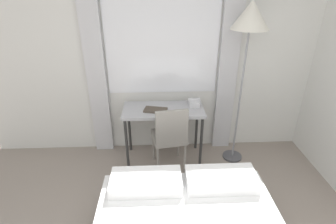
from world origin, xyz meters
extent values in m
cube|color=silver|center=(0.00, 2.73, 1.35)|extent=(4.80, 0.05, 2.70)
cube|color=white|center=(-0.06, 2.70, 1.60)|extent=(1.40, 0.01, 1.50)
cube|color=silver|center=(-0.90, 2.65, 1.30)|extent=(0.24, 0.06, 2.60)
cube|color=silver|center=(0.78, 2.65, 1.30)|extent=(0.24, 0.06, 2.60)
cube|color=#B2B2B7|center=(-0.06, 2.40, 0.72)|extent=(1.02, 0.48, 0.04)
cylinder|color=#333333|center=(-0.53, 2.21, 0.35)|extent=(0.04, 0.04, 0.70)
cylinder|color=#333333|center=(0.41, 2.21, 0.35)|extent=(0.04, 0.04, 0.70)
cylinder|color=#333333|center=(-0.53, 2.60, 0.35)|extent=(0.04, 0.04, 0.70)
cylinder|color=#333333|center=(0.41, 2.60, 0.35)|extent=(0.04, 0.04, 0.70)
cube|color=gray|center=(0.00, 2.22, 0.44)|extent=(0.46, 0.46, 0.05)
cube|color=gray|center=(0.03, 2.04, 0.68)|extent=(0.38, 0.10, 0.43)
cylinder|color=gray|center=(-0.14, 2.03, 0.21)|extent=(0.03, 0.03, 0.41)
cylinder|color=gray|center=(0.19, 2.08, 0.21)|extent=(0.03, 0.03, 0.41)
cylinder|color=gray|center=(-0.20, 2.36, 0.21)|extent=(0.03, 0.03, 0.41)
cylinder|color=gray|center=(0.14, 2.42, 0.21)|extent=(0.03, 0.03, 0.41)
cube|color=white|center=(-0.25, 1.30, 0.54)|extent=(0.65, 0.32, 0.12)
cube|color=white|center=(0.44, 1.30, 0.54)|extent=(0.65, 0.32, 0.12)
cylinder|color=#4C4C51|center=(0.88, 2.35, 0.01)|extent=(0.26, 0.26, 0.03)
cylinder|color=gray|center=(0.88, 2.35, 0.87)|extent=(0.02, 0.02, 1.68)
cone|color=silver|center=(0.88, 2.35, 1.86)|extent=(0.42, 0.42, 0.30)
cube|color=silver|center=(0.34, 2.47, 0.78)|extent=(0.13, 0.16, 0.08)
cube|color=silver|center=(0.34, 2.47, 0.83)|extent=(0.15, 0.06, 0.02)
cube|color=#4C4238|center=(-0.16, 2.34, 0.76)|extent=(0.30, 0.21, 0.02)
cube|color=white|center=(-0.16, 2.34, 0.76)|extent=(0.29, 0.20, 0.01)
camera|label=1|loc=(-0.14, -0.55, 2.18)|focal=28.00mm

